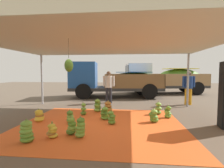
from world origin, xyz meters
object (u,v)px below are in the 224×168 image
banana_bunch_5 (168,112)px  worker_1 (189,85)px  banana_bunch_6 (81,128)px  banana_bunch_9 (71,126)px  banana_bunch_13 (39,116)px  cargo_truck_far (163,78)px  banana_bunch_2 (27,132)px  banana_bunch_8 (158,109)px  banana_bunch_4 (84,109)px  banana_bunch_7 (52,131)px  banana_bunch_0 (105,114)px  worker_0 (109,85)px  banana_bunch_10 (70,117)px  banana_bunch_11 (154,116)px  banana_bunch_3 (112,118)px  banana_bunch_12 (98,106)px  cargo_truck_main (112,80)px  banana_bunch_1 (108,108)px

banana_bunch_5 → worker_1: bearing=59.3°
banana_bunch_6 → banana_bunch_9: bearing=150.1°
banana_bunch_13 → cargo_truck_far: 10.43m
banana_bunch_2 → banana_bunch_8: size_ratio=1.10×
banana_bunch_4 → banana_bunch_6: bearing=-76.5°
banana_bunch_7 → banana_bunch_13: bearing=129.2°
banana_bunch_6 → banana_bunch_5: bearing=39.0°
banana_bunch_9 → banana_bunch_13: 1.88m
banana_bunch_0 → worker_0: 3.45m
banana_bunch_10 → banana_bunch_13: bearing=178.5°
banana_bunch_2 → cargo_truck_far: bearing=62.8°
banana_bunch_13 → banana_bunch_4: bearing=38.9°
banana_bunch_5 → banana_bunch_11: bearing=-134.0°
banana_bunch_3 → banana_bunch_7: size_ratio=1.10×
banana_bunch_4 → worker_1: worker_1 is taller
banana_bunch_4 → banana_bunch_5: (3.27, -0.10, -0.01)m
banana_bunch_2 → banana_bunch_12: bearing=71.2°
banana_bunch_3 → banana_bunch_10: 1.41m
worker_0 → banana_bunch_11: bearing=-60.6°
banana_bunch_4 → banana_bunch_6: size_ratio=0.93×
banana_bunch_3 → worker_1: (3.69, 3.78, 0.83)m
cargo_truck_far → banana_bunch_5: bearing=-99.8°
banana_bunch_3 → banana_bunch_12: 1.85m
banana_bunch_10 → banana_bunch_7: bearing=-90.0°
banana_bunch_8 → cargo_truck_main: cargo_truck_main is taller
banana_bunch_7 → worker_0: bearing=80.7°
banana_bunch_4 → banana_bunch_7: 2.41m
banana_bunch_0 → banana_bunch_1: size_ratio=0.93×
banana_bunch_5 → banana_bunch_8: bearing=117.3°
banana_bunch_4 → cargo_truck_main: 5.24m
banana_bunch_0 → cargo_truck_far: 8.92m
banana_bunch_4 → worker_1: bearing=28.7°
banana_bunch_2 → banana_bunch_10: (0.50, 1.66, -0.06)m
banana_bunch_6 → worker_1: worker_1 is taller
banana_bunch_7 → banana_bunch_11: (2.83, 1.68, 0.03)m
banana_bunch_9 → worker_0: worker_0 is taller
banana_bunch_9 → banana_bunch_13: (-1.53, 1.09, -0.03)m
banana_bunch_2 → banana_bunch_6: 1.30m
banana_bunch_12 → cargo_truck_main: bearing=87.8°
banana_bunch_0 → banana_bunch_10: size_ratio=1.13×
banana_bunch_9 → banana_bunch_10: (-0.42, 1.06, -0.03)m
banana_bunch_10 → cargo_truck_far: (4.76, 8.58, 1.05)m
banana_bunch_5 → banana_bunch_6: size_ratio=0.88×
banana_bunch_3 → worker_1: bearing=45.7°
banana_bunch_3 → banana_bunch_12: size_ratio=0.80×
banana_bunch_1 → banana_bunch_10: banana_bunch_1 is taller
banana_bunch_0 → banana_bunch_11: bearing=-5.4°
banana_bunch_5 → banana_bunch_10: bearing=-164.3°
banana_bunch_3 → banana_bunch_10: bearing=179.8°
banana_bunch_7 → banana_bunch_11: banana_bunch_11 is taller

